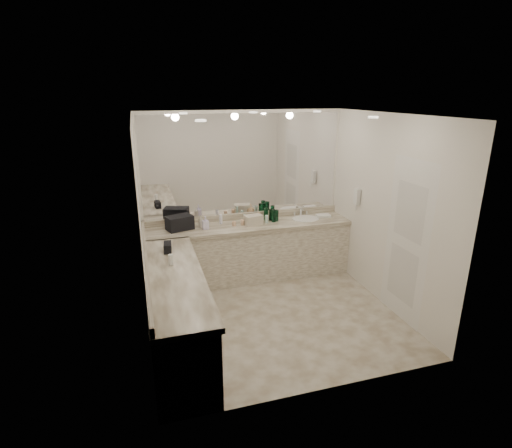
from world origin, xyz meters
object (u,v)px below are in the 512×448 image
object	(u,v)px
hand_towel	(323,216)
soap_bottle_c	(259,217)
cream_cosmetic_case	(253,220)
black_toiletry_bag	(180,222)
soap_bottle_b	(205,223)
sink	(305,219)
wall_phone	(357,197)
soap_bottle_a	(201,221)

from	to	relation	value
hand_towel	soap_bottle_c	xyz separation A→B (m)	(-1.10, 0.02, 0.06)
cream_cosmetic_case	hand_towel	bearing A→B (deg)	-8.34
cream_cosmetic_case	hand_towel	world-z (taller)	cream_cosmetic_case
black_toiletry_bag	soap_bottle_b	size ratio (longest dim) A/B	1.91
cream_cosmetic_case	hand_towel	xyz separation A→B (m)	(1.22, 0.06, -0.06)
sink	cream_cosmetic_case	xyz separation A→B (m)	(-0.89, -0.04, 0.08)
sink	wall_phone	bearing A→B (deg)	-39.57
wall_phone	cream_cosmetic_case	distance (m)	1.61
hand_towel	soap_bottle_a	world-z (taller)	soap_bottle_a
wall_phone	cream_cosmetic_case	xyz separation A→B (m)	(-1.50, 0.46, -0.37)
sink	soap_bottle_c	size ratio (longest dim) A/B	2.65
soap_bottle_b	wall_phone	bearing A→B (deg)	-11.62
hand_towel	soap_bottle_c	size ratio (longest dim) A/B	1.33
wall_phone	soap_bottle_b	bearing A→B (deg)	168.38
soap_bottle_a	soap_bottle_b	xyz separation A→B (m)	(0.05, -0.11, 0.01)
black_toiletry_bag	soap_bottle_a	xyz separation A→B (m)	(0.32, 0.01, -0.01)
wall_phone	sink	bearing A→B (deg)	140.43
soap_bottle_a	soap_bottle_c	distance (m)	0.91
hand_towel	soap_bottle_b	bearing A→B (deg)	-178.23
wall_phone	soap_bottle_b	distance (m)	2.31
wall_phone	black_toiletry_bag	xyz separation A→B (m)	(-2.61, 0.56, -0.34)
soap_bottle_a	soap_bottle_b	world-z (taller)	soap_bottle_b
hand_towel	black_toiletry_bag	bearing A→B (deg)	179.13
soap_bottle_a	wall_phone	bearing A→B (deg)	-13.94
sink	soap_bottle_b	bearing A→B (deg)	-178.61
sink	hand_towel	size ratio (longest dim) A/B	2.00
hand_towel	soap_bottle_a	distance (m)	2.02
soap_bottle_a	hand_towel	bearing A→B (deg)	-1.37
black_toiletry_bag	soap_bottle_b	world-z (taller)	black_toiletry_bag
black_toiletry_bag	cream_cosmetic_case	size ratio (longest dim) A/B	1.42
black_toiletry_bag	hand_towel	bearing A→B (deg)	-0.87
black_toiletry_bag	cream_cosmetic_case	world-z (taller)	black_toiletry_bag
sink	soap_bottle_b	distance (m)	1.64
soap_bottle_b	soap_bottle_a	bearing A→B (deg)	116.68
cream_cosmetic_case	soap_bottle_a	distance (m)	0.81
black_toiletry_bag	cream_cosmetic_case	distance (m)	1.12
wall_phone	black_toiletry_bag	bearing A→B (deg)	167.96
black_toiletry_bag	hand_towel	size ratio (longest dim) A/B	1.72
hand_towel	soap_bottle_a	size ratio (longest dim) A/B	1.18
sink	soap_bottle_b	xyz separation A→B (m)	(-1.63, -0.04, 0.10)
wall_phone	cream_cosmetic_case	size ratio (longest dim) A/B	0.90
wall_phone	soap_bottle_b	xyz separation A→B (m)	(-2.24, 0.46, -0.35)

